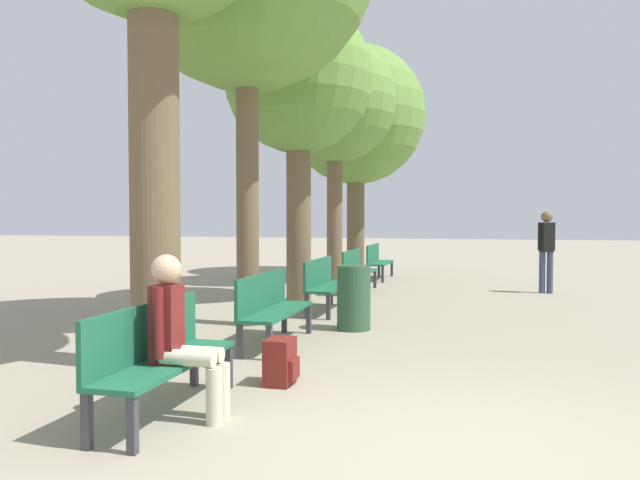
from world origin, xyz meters
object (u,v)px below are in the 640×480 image
at_px(tree_row_2, 299,83).
at_px(backpack, 281,362).
at_px(bench_row_4, 377,259).
at_px(pedestrian_near, 546,246).
at_px(bench_row_3, 356,268).
at_px(bench_row_2, 324,281).
at_px(bench_row_1, 270,304).
at_px(tree_row_4, 356,116).
at_px(tree_row_3, 335,103).
at_px(person_seated, 180,332).
at_px(bench_row_0, 158,351).
at_px(trash_bin, 354,298).

distance_m(tree_row_2, backpack, 6.78).
height_order(bench_row_4, tree_row_2, tree_row_2).
bearing_deg(pedestrian_near, bench_row_3, -168.90).
relative_size(bench_row_2, tree_row_2, 0.31).
distance_m(bench_row_1, tree_row_4, 9.97).
height_order(bench_row_3, bench_row_4, same).
height_order(tree_row_3, person_seated, tree_row_3).
height_order(bench_row_0, person_seated, person_seated).
height_order(bench_row_0, trash_bin, trash_bin).
xyz_separation_m(tree_row_2, tree_row_4, (-0.00, 5.42, 0.24)).
height_order(bench_row_1, bench_row_3, same).
xyz_separation_m(bench_row_4, person_seated, (0.22, -10.86, 0.17)).
height_order(tree_row_2, person_seated, tree_row_2).
bearing_deg(tree_row_4, person_seated, -85.34).
xyz_separation_m(bench_row_1, bench_row_4, (0.00, 8.10, 0.00)).
xyz_separation_m(bench_row_0, bench_row_3, (0.00, 8.10, 0.00)).
xyz_separation_m(tree_row_2, person_seated, (0.98, -6.58, -3.28)).
bearing_deg(pedestrian_near, bench_row_2, -137.35).
bearing_deg(bench_row_1, bench_row_4, 90.00).
relative_size(tree_row_2, backpack, 12.72).
relative_size(pedestrian_near, trash_bin, 1.89).
xyz_separation_m(bench_row_1, tree_row_2, (-0.76, 3.82, 3.45)).
bearing_deg(trash_bin, pedestrian_near, 59.03).
relative_size(bench_row_1, pedestrian_near, 1.02).
bearing_deg(backpack, bench_row_4, 93.89).
distance_m(tree_row_2, tree_row_4, 5.42).
height_order(bench_row_0, tree_row_2, tree_row_2).
distance_m(bench_row_4, trash_bin, 6.93).
height_order(bench_row_3, tree_row_2, tree_row_2).
relative_size(backpack, pedestrian_near, 0.26).
xyz_separation_m(bench_row_4, tree_row_3, (-0.76, -1.37, 3.61)).
distance_m(tree_row_2, pedestrian_near, 5.87).
xyz_separation_m(bench_row_2, tree_row_3, (-0.76, 4.03, 3.61)).
distance_m(bench_row_2, bench_row_4, 5.40).
bearing_deg(backpack, tree_row_4, 97.43).
xyz_separation_m(tree_row_2, backpack, (1.42, -5.48, -3.73)).
bearing_deg(tree_row_3, bench_row_2, -79.36).
relative_size(tree_row_2, trash_bin, 6.15).
xyz_separation_m(bench_row_2, trash_bin, (0.77, -1.49, -0.05)).
height_order(bench_row_1, tree_row_3, tree_row_3).
distance_m(bench_row_4, pedestrian_near, 4.24).
bearing_deg(pedestrian_near, bench_row_0, -112.87).
bearing_deg(tree_row_2, bench_row_1, -78.78).
bearing_deg(tree_row_4, trash_bin, -79.19).
relative_size(bench_row_2, pedestrian_near, 1.02).
distance_m(bench_row_2, backpack, 4.42).
relative_size(tree_row_4, trash_bin, 6.94).
distance_m(bench_row_2, pedestrian_near, 5.09).
bearing_deg(bench_row_3, person_seated, -88.45).
bearing_deg(pedestrian_near, person_seated, -111.51).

